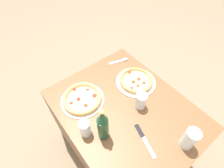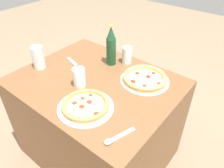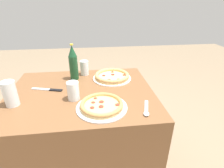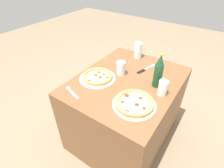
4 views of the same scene
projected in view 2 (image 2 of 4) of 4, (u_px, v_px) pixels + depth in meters
ground_plane at (99, 150)px, 1.80m from camera, size 8.00×8.00×0.00m
table at (98, 120)px, 1.59m from camera, size 1.01×0.81×0.70m
pizza_pepperoni at (145, 78)px, 1.37m from camera, size 0.31×0.31×0.04m
pizza_veggie at (86, 106)px, 1.17m from camera, size 0.30×0.30×0.04m
glass_lemonade at (127, 56)px, 1.53m from camera, size 0.07×0.07×0.12m
glass_water at (79, 78)px, 1.31m from camera, size 0.08×0.08×0.12m
glass_red_wine at (38, 59)px, 1.47m from camera, size 0.08×0.08×0.16m
beer_bottle at (111, 46)px, 1.48m from camera, size 0.07×0.07×0.28m
knife at (76, 65)px, 1.53m from camera, size 0.22×0.08×0.01m
spoon at (115, 139)px, 1.00m from camera, size 0.08×0.17×0.02m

